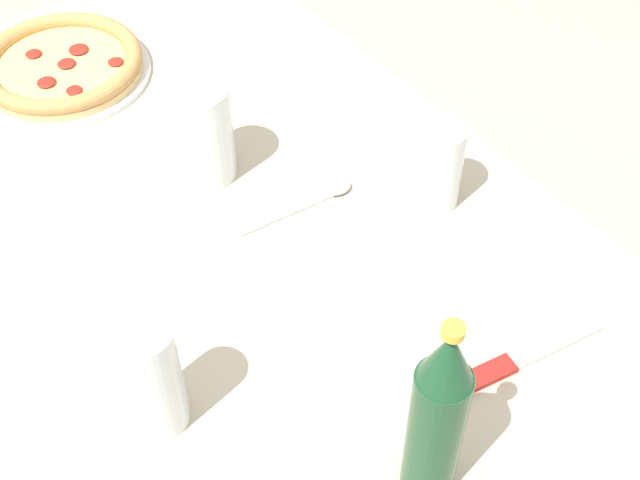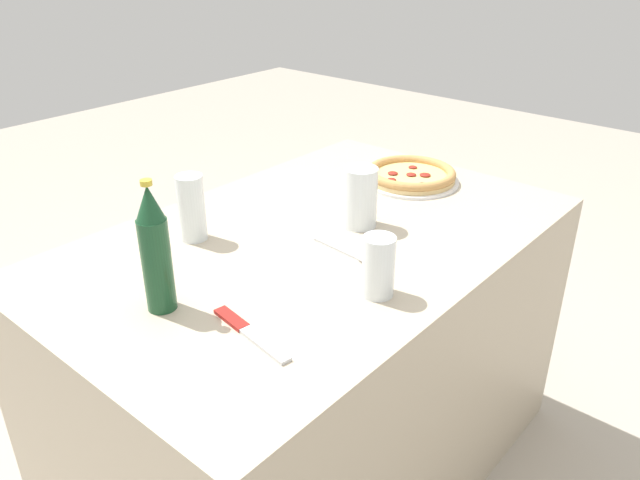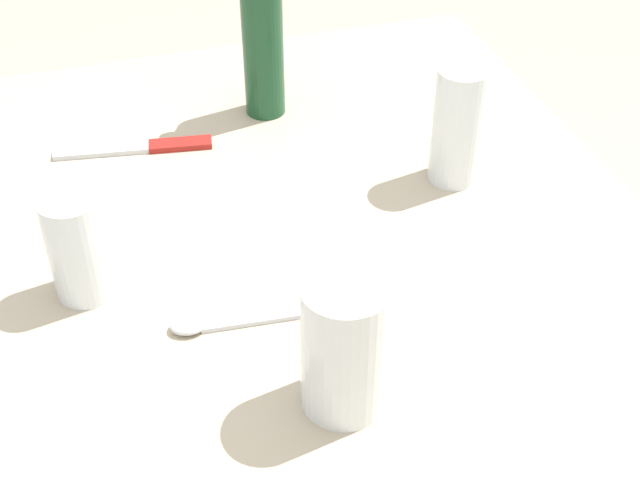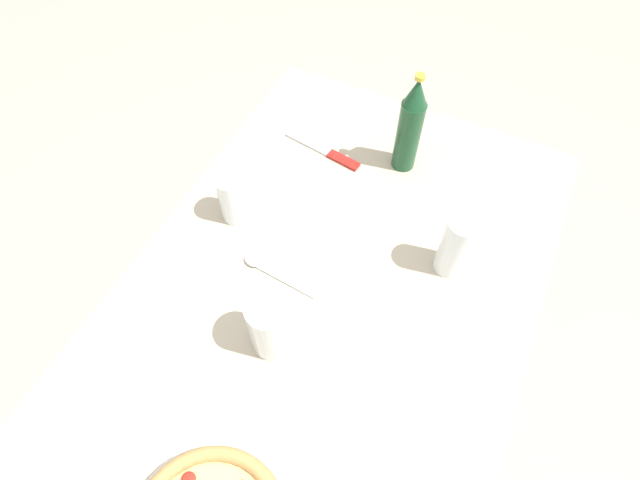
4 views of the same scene
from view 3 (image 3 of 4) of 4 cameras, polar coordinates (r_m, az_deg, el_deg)
glass_orange_juice at (r=0.83m, az=1.57°, el=-7.14°), size 0.08×0.08×0.15m
glass_lemonade at (r=1.12m, az=8.75°, el=6.96°), size 0.06×0.06×0.16m
glass_mango_juice at (r=0.98m, az=-15.21°, el=-0.56°), size 0.06×0.06×0.13m
beer_bottle at (r=1.23m, az=-3.72°, el=13.23°), size 0.06×0.06×0.26m
knife at (r=1.22m, az=-11.38°, el=5.82°), size 0.06×0.21×0.01m
spoon at (r=0.95m, az=-5.82°, el=-5.11°), size 0.04×0.18×0.01m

